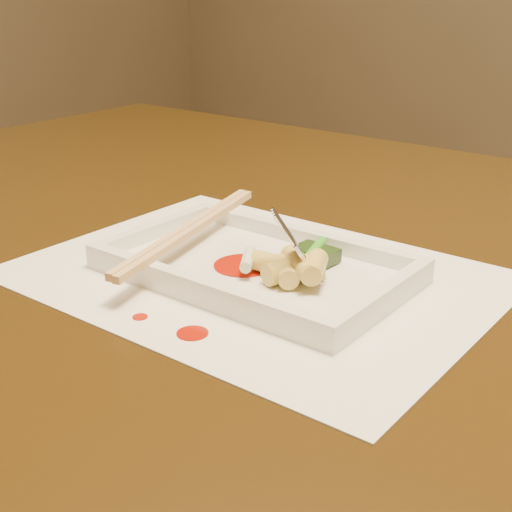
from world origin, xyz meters
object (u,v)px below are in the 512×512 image
Objects in this scene: fork at (339,195)px; placemat at (256,276)px; chopstick_a at (186,229)px; table at (294,322)px; plate_base at (256,271)px.

placemat is at bearing -165.58° from fork.
placemat is 0.09m from chopstick_a.
fork reaches higher than table.
chopstick_a is (-0.05, -0.11, 0.13)m from table.
plate_base is at bearing -165.58° from fork.
placemat reaches higher than table.
plate_base is 0.11m from fork.
chopstick_a reaches higher than placemat.
plate_base is at bearing 0.00° from chopstick_a.
table is at bearing 107.47° from placemat.
chopstick_a is (-0.08, 0.00, 0.03)m from placemat.
fork is (0.07, 0.02, 0.08)m from plate_base.
plate_base is 1.86× the size of fork.
chopstick_a is at bearing -112.26° from table.
placemat is at bearing 0.00° from chopstick_a.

